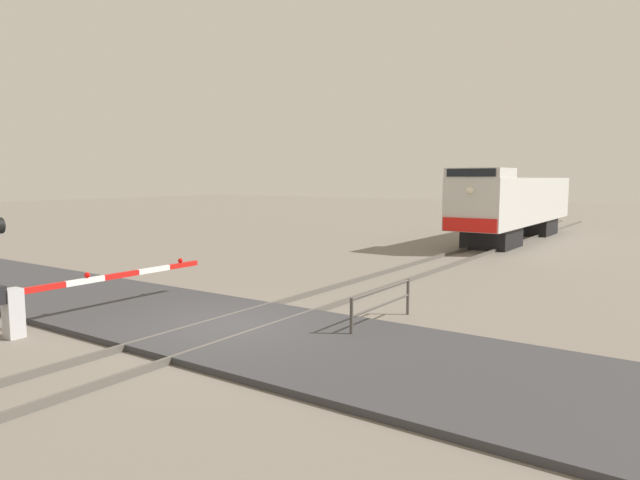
# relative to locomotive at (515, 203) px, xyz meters

# --- Properties ---
(ground_plane) EXTENTS (160.00, 160.00, 0.00)m
(ground_plane) POSITION_rel_locomotive_xyz_m (0.00, -23.37, -2.14)
(ground_plane) COLOR slate
(rail_track_left) EXTENTS (0.08, 80.00, 0.15)m
(rail_track_left) POSITION_rel_locomotive_xyz_m (-0.72, -23.37, -2.06)
(rail_track_left) COLOR #59544C
(rail_track_left) RESTS_ON ground_plane
(rail_track_right) EXTENTS (0.08, 80.00, 0.15)m
(rail_track_right) POSITION_rel_locomotive_xyz_m (0.72, -23.37, -2.06)
(rail_track_right) COLOR #59544C
(rail_track_right) RESTS_ON ground_plane
(road_surface) EXTENTS (36.00, 4.80, 0.14)m
(road_surface) POSITION_rel_locomotive_xyz_m (0.00, -23.37, -2.07)
(road_surface) COLOR #38383A
(road_surface) RESTS_ON ground_plane
(locomotive) EXTENTS (2.72, 15.41, 4.05)m
(locomotive) POSITION_rel_locomotive_xyz_m (0.00, 0.00, 0.00)
(locomotive) COLOR black
(locomotive) RESTS_ON ground_plane
(crossing_gate) EXTENTS (0.36, 6.00, 1.23)m
(crossing_gate) POSITION_rel_locomotive_xyz_m (-3.57, -25.74, -1.37)
(crossing_gate) COLOR silver
(crossing_gate) RESTS_ON ground_plane
(guard_railing) EXTENTS (0.08, 2.91, 0.95)m
(guard_railing) POSITION_rel_locomotive_xyz_m (2.74, -20.99, -1.51)
(guard_railing) COLOR #4C4742
(guard_railing) RESTS_ON ground_plane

